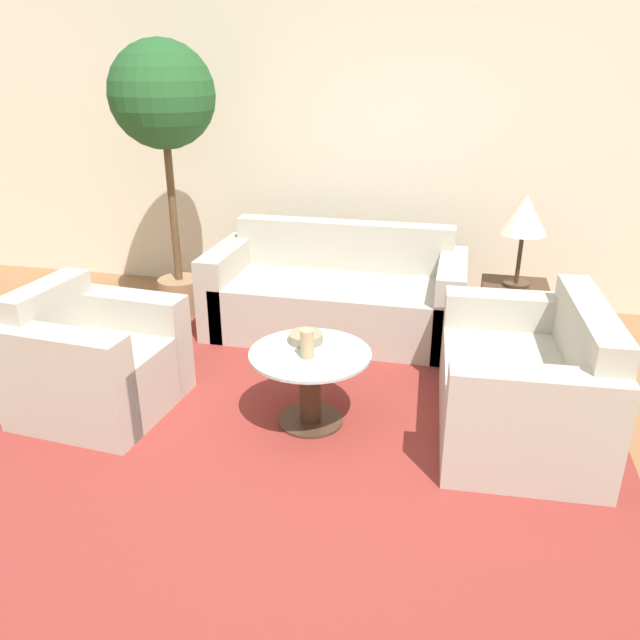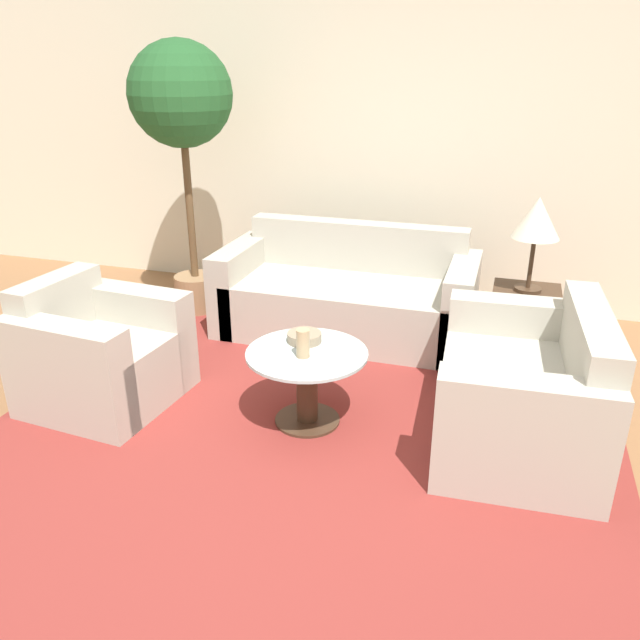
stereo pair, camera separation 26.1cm
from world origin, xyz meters
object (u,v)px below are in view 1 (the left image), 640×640
at_px(sofa_main, 337,296).
at_px(bowl, 306,338).
at_px(potted_plant, 164,112).
at_px(table_lamp, 525,217).
at_px(loveseat, 530,387).
at_px(vase, 307,344).
at_px(coffee_table, 310,378).
at_px(armchair, 92,365).

height_order(sofa_main, bowl, sofa_main).
xyz_separation_m(potted_plant, bowl, (1.41, -1.30, -1.13)).
relative_size(table_lamp, potted_plant, 0.30).
relative_size(sofa_main, potted_plant, 0.91).
xyz_separation_m(loveseat, vase, (-1.22, -0.25, 0.26)).
distance_m(sofa_main, bowl, 1.28).
bearing_deg(table_lamp, potted_plant, 175.41).
height_order(loveseat, table_lamp, table_lamp).
relative_size(coffee_table, bowl, 3.45).
xyz_separation_m(coffee_table, potted_plant, (-1.47, 1.43, 1.32)).
height_order(table_lamp, bowl, table_lamp).
distance_m(coffee_table, table_lamp, 1.84).
xyz_separation_m(loveseat, potted_plant, (-2.69, 1.24, 1.34)).
bearing_deg(bowl, sofa_main, 93.11).
height_order(sofa_main, loveseat, sofa_main).
xyz_separation_m(armchair, table_lamp, (2.49, 1.34, 0.73)).
bearing_deg(vase, coffee_table, 88.76).
xyz_separation_m(armchair, coffee_table, (1.32, 0.12, 0.01)).
height_order(armchair, table_lamp, table_lamp).
distance_m(loveseat, bowl, 1.30).
height_order(sofa_main, potted_plant, potted_plant).
distance_m(armchair, potted_plant, 2.05).
relative_size(armchair, bowl, 4.43).
height_order(coffee_table, potted_plant, potted_plant).
bearing_deg(coffee_table, bowl, 114.10).
relative_size(loveseat, coffee_table, 1.87).
xyz_separation_m(armchair, potted_plant, (-0.15, 1.55, 1.33)).
bearing_deg(armchair, bowl, -74.21).
height_order(sofa_main, table_lamp, table_lamp).
relative_size(sofa_main, vase, 11.88).
height_order(table_lamp, vase, table_lamp).
xyz_separation_m(armchair, bowl, (1.26, 0.25, 0.20)).
relative_size(loveseat, potted_plant, 0.61).
relative_size(table_lamp, vase, 3.93).
distance_m(loveseat, potted_plant, 3.25).
xyz_separation_m(armchair, loveseat, (2.54, 0.31, -0.01)).
distance_m(loveseat, coffee_table, 1.24).
relative_size(coffee_table, vase, 4.28).
xyz_separation_m(vase, bowl, (-0.06, 0.19, -0.05)).
height_order(potted_plant, vase, potted_plant).
relative_size(coffee_table, potted_plant, 0.33).
bearing_deg(vase, bowl, 106.48).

